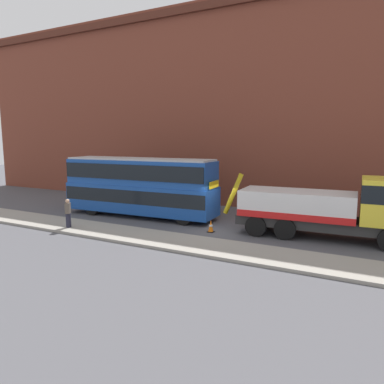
{
  "coord_description": "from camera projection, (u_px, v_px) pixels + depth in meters",
  "views": [
    {
      "loc": [
        8.23,
        -19.96,
        5.45
      ],
      "look_at": [
        -2.41,
        0.33,
        2.0
      ],
      "focal_mm": 33.86,
      "sensor_mm": 36.0,
      "label": 1
    }
  ],
  "objects": [
    {
      "name": "ground_plane",
      "position": [
        224.0,
        228.0,
        22.07
      ],
      "size": [
        120.0,
        120.0,
        0.0
      ],
      "primitive_type": "plane",
      "color": "#4C4C51"
    },
    {
      "name": "near_kerb",
      "position": [
        193.0,
        244.0,
        18.38
      ],
      "size": [
        60.0,
        2.8,
        0.15
      ],
      "primitive_type": "cube",
      "color": "gray",
      "rests_on": "ground_plane"
    },
    {
      "name": "building_facade",
      "position": [
        263.0,
        102.0,
        27.22
      ],
      "size": [
        60.0,
        1.5,
        16.0
      ],
      "color": "brown",
      "rests_on": "ground_plane"
    },
    {
      "name": "double_decker_bus",
      "position": [
        140.0,
        185.0,
        25.02
      ],
      "size": [
        11.14,
        3.12,
        4.06
      ],
      "rotation": [
        0.0,
        0.0,
        0.05
      ],
      "color": "#19479E",
      "rests_on": "ground_plane"
    },
    {
      "name": "recovery_tow_truck",
      "position": [
        331.0,
        207.0,
        19.37
      ],
      "size": [
        10.2,
        3.1,
        3.67
      ],
      "rotation": [
        0.0,
        0.0,
        0.05
      ],
      "color": "#2D2D2D",
      "rests_on": "ground_plane"
    },
    {
      "name": "pedestrian_onlooker",
      "position": [
        68.0,
        214.0,
        21.48
      ],
      "size": [
        0.43,
        0.48,
        1.71
      ],
      "rotation": [
        0.0,
        0.0,
        0.56
      ],
      "color": "#232333",
      "rests_on": "near_kerb"
    },
    {
      "name": "traffic_cone_near_bus",
      "position": [
        211.0,
        226.0,
        21.02
      ],
      "size": [
        0.36,
        0.36,
        0.72
      ],
      "color": "orange",
      "rests_on": "ground_plane"
    }
  ]
}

